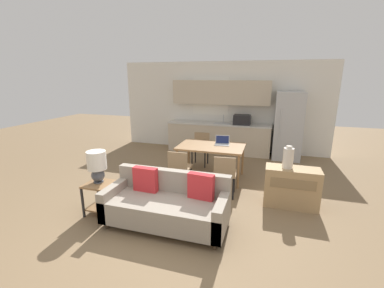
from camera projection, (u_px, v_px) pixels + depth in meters
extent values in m
plane|color=#7F6647|center=(163.00, 226.00, 3.98)|extent=(20.00, 20.00, 0.00)
cube|color=silver|center=(221.00, 107.00, 7.92)|extent=(6.40, 0.06, 2.70)
cube|color=white|center=(211.00, 96.00, 7.90)|extent=(1.12, 0.01, 1.14)
cube|color=beige|center=(218.00, 138.00, 7.84)|extent=(3.05, 0.62, 0.86)
cube|color=silver|center=(219.00, 124.00, 7.72)|extent=(3.08, 0.65, 0.04)
cube|color=#B2B5B7|center=(222.00, 123.00, 7.64)|extent=(0.48, 0.36, 0.01)
cylinder|color=#B7BABC|center=(223.00, 119.00, 7.77)|extent=(0.02, 0.02, 0.24)
cube|color=beige|center=(221.00, 92.00, 7.62)|extent=(2.90, 0.34, 0.70)
cube|color=black|center=(242.00, 120.00, 7.44)|extent=(0.48, 0.36, 0.28)
cube|color=#B7BABC|center=(288.00, 126.00, 7.09)|extent=(0.74, 0.73, 1.87)
cylinder|color=silver|center=(280.00, 125.00, 6.77)|extent=(0.02, 0.02, 0.84)
cube|color=olive|center=(211.00, 146.00, 5.73)|extent=(1.45, 0.95, 0.04)
cylinder|color=olive|center=(177.00, 166.00, 5.64)|extent=(0.05, 0.05, 0.72)
cylinder|color=olive|center=(238.00, 172.00, 5.26)|extent=(0.05, 0.05, 0.72)
cylinder|color=olive|center=(189.00, 155.00, 6.40)|extent=(0.05, 0.05, 0.72)
cylinder|color=olive|center=(243.00, 160.00, 6.02)|extent=(0.05, 0.05, 0.72)
cylinder|color=#3D2D1E|center=(107.00, 225.00, 3.93)|extent=(0.05, 0.05, 0.10)
cylinder|color=#3D2D1E|center=(215.00, 246.00, 3.45)|extent=(0.05, 0.05, 0.10)
cylinder|color=#3D2D1E|center=(129.00, 206.00, 4.52)|extent=(0.05, 0.05, 0.10)
cylinder|color=#3D2D1E|center=(223.00, 221.00, 4.04)|extent=(0.05, 0.05, 0.10)
cube|color=gray|center=(166.00, 210.00, 3.93)|extent=(1.88, 0.80, 0.35)
cube|color=gray|center=(173.00, 190.00, 4.19)|extent=(1.88, 0.14, 0.71)
cube|color=gray|center=(116.00, 198.00, 4.16)|extent=(0.14, 0.80, 0.49)
cube|color=gray|center=(222.00, 215.00, 3.66)|extent=(0.14, 0.80, 0.49)
cube|color=red|center=(145.00, 179.00, 4.14)|extent=(0.40, 0.13, 0.40)
cube|color=red|center=(201.00, 186.00, 3.87)|extent=(0.41, 0.16, 0.40)
cube|color=olive|center=(99.00, 184.00, 4.25)|extent=(0.44, 0.44, 0.03)
cube|color=olive|center=(101.00, 206.00, 4.35)|extent=(0.39, 0.39, 0.02)
cube|color=#232326|center=(83.00, 203.00, 4.19)|extent=(0.03, 0.03, 0.51)
cube|color=#232326|center=(104.00, 206.00, 4.08)|extent=(0.03, 0.03, 0.51)
cube|color=#232326|center=(98.00, 193.00, 4.56)|extent=(0.03, 0.03, 0.51)
cube|color=#232326|center=(118.00, 196.00, 4.45)|extent=(0.03, 0.03, 0.51)
cylinder|color=#4C515B|center=(99.00, 182.00, 4.29)|extent=(0.16, 0.16, 0.02)
sphere|color=#4C515B|center=(98.00, 175.00, 4.26)|extent=(0.22, 0.22, 0.22)
cylinder|color=white|center=(97.00, 160.00, 4.19)|extent=(0.31, 0.31, 0.30)
cube|color=tan|center=(291.00, 187.00, 4.54)|extent=(0.92, 0.40, 0.71)
cube|color=olive|center=(293.00, 184.00, 4.32)|extent=(0.74, 0.01, 0.17)
cylinder|color=beige|center=(288.00, 158.00, 4.43)|extent=(0.18, 0.18, 0.36)
cylinder|color=beige|center=(289.00, 147.00, 4.38)|extent=(0.10, 0.10, 0.04)
cube|color=#997A56|center=(181.00, 167.00, 5.25)|extent=(0.43, 0.43, 0.04)
cube|color=#997A56|center=(177.00, 161.00, 5.01)|extent=(0.40, 0.04, 0.36)
cylinder|color=black|center=(191.00, 176.00, 5.42)|extent=(0.03, 0.03, 0.44)
cylinder|color=black|center=(176.00, 174.00, 5.51)|extent=(0.03, 0.03, 0.44)
cylinder|color=black|center=(186.00, 182.00, 5.10)|extent=(0.03, 0.03, 0.44)
cylinder|color=black|center=(170.00, 180.00, 5.19)|extent=(0.03, 0.03, 0.44)
cube|color=#997A56|center=(200.00, 148.00, 6.63)|extent=(0.43, 0.43, 0.04)
cube|color=#997A56|center=(202.00, 139.00, 6.76)|extent=(0.40, 0.04, 0.36)
cylinder|color=black|center=(192.00, 158.00, 6.58)|extent=(0.03, 0.03, 0.44)
cylinder|color=black|center=(205.00, 160.00, 6.49)|extent=(0.03, 0.03, 0.44)
cylinder|color=black|center=(195.00, 155.00, 6.90)|extent=(0.03, 0.03, 0.44)
cylinder|color=black|center=(208.00, 156.00, 6.81)|extent=(0.03, 0.03, 0.44)
cube|color=#997A56|center=(225.00, 173.00, 4.93)|extent=(0.45, 0.45, 0.04)
cube|color=#997A56|center=(225.00, 167.00, 4.70)|extent=(0.40, 0.06, 0.36)
cylinder|color=black|center=(234.00, 182.00, 5.12)|extent=(0.03, 0.03, 0.44)
cylinder|color=black|center=(217.00, 180.00, 5.19)|extent=(0.03, 0.03, 0.44)
cylinder|color=black|center=(233.00, 189.00, 4.80)|extent=(0.03, 0.03, 0.44)
cylinder|color=black|center=(215.00, 187.00, 4.87)|extent=(0.03, 0.03, 0.44)
cube|color=#B7BABC|center=(222.00, 145.00, 5.78)|extent=(0.35, 0.26, 0.02)
cube|color=#B7BABC|center=(222.00, 139.00, 5.87)|extent=(0.32, 0.10, 0.20)
cube|color=navy|center=(222.00, 140.00, 5.86)|extent=(0.29, 0.08, 0.17)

